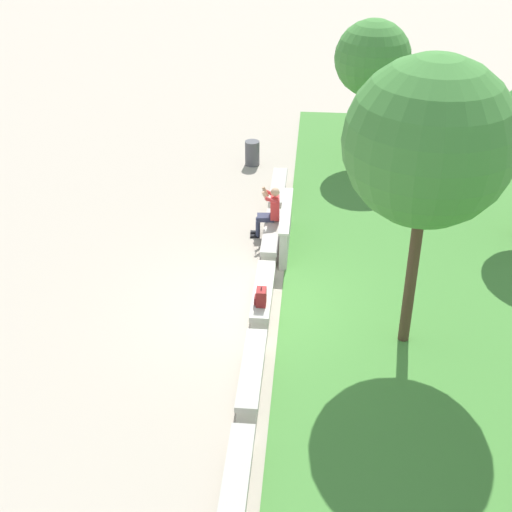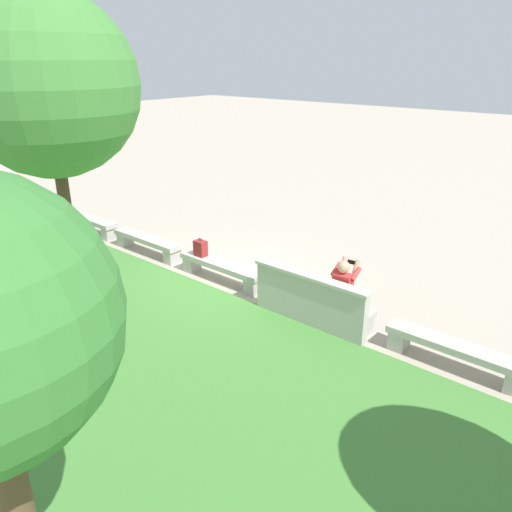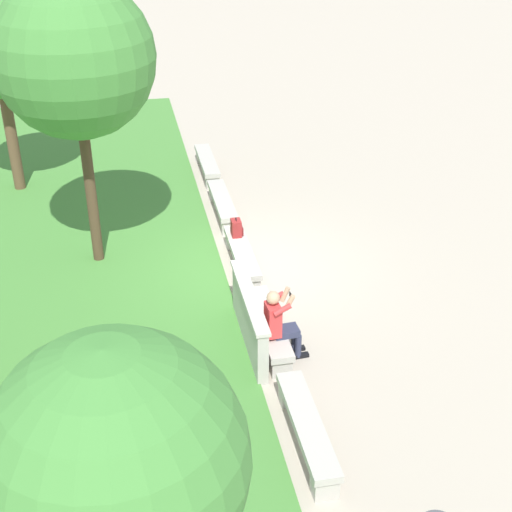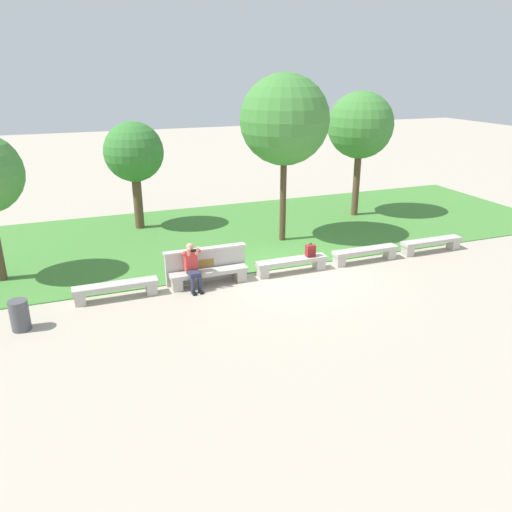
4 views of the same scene
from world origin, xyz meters
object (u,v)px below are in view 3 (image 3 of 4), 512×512
object	(u,v)px
tree_behind_wall	(116,465)
tree_far_back	(74,59)
bench_far	(222,203)
bench_main	(307,428)
bench_end	(207,163)
backpack	(237,228)
bench_mid	(242,255)
person_photographer	(280,321)
bench_near	(269,326)

from	to	relation	value
tree_behind_wall	tree_far_back	bearing A→B (deg)	2.46
bench_far	tree_behind_wall	distance (m)	11.41
bench_main	bench_end	world-z (taller)	same
tree_behind_wall	backpack	bearing A→B (deg)	-15.88
bench_mid	bench_end	distance (m)	5.17
backpack	tree_behind_wall	xyz separation A→B (m)	(-8.82, 2.51, 2.47)
bench_main	bench_mid	distance (m)	5.17
person_photographer	backpack	xyz separation A→B (m)	(3.70, 0.07, -0.11)
backpack	bench_mid	bearing A→B (deg)	179.76
person_photographer	tree_far_back	xyz separation A→B (m)	(4.04, 2.98, 3.48)
person_photographer	tree_behind_wall	bearing A→B (deg)	153.21
bench_main	tree_far_back	bearing A→B (deg)	25.30
bench_near	tree_behind_wall	world-z (taller)	tree_behind_wall
backpack	bench_main	bearing A→B (deg)	179.97
bench_main	bench_end	bearing A→B (deg)	0.00
tree_far_back	bench_end	bearing A→B (deg)	-34.59
bench_far	tree_behind_wall	world-z (taller)	tree_behind_wall
bench_mid	tree_behind_wall	size ratio (longest dim) A/B	0.52
bench_main	bench_end	size ratio (longest dim) A/B	1.00
bench_end	tree_behind_wall	distance (m)	13.88
bench_near	person_photographer	size ratio (longest dim) A/B	1.69
bench_main	bench_mid	xyz separation A→B (m)	(5.17, 0.00, 0.00)
person_photographer	tree_far_back	world-z (taller)	tree_far_back
bench_end	tree_far_back	world-z (taller)	tree_far_back
bench_main	bench_end	distance (m)	10.33
bench_far	bench_end	size ratio (longest dim) A/B	1.00
bench_near	bench_end	size ratio (longest dim) A/B	1.00
bench_mid	tree_behind_wall	xyz separation A→B (m)	(-8.19, 2.50, 2.79)
bench_end	person_photographer	xyz separation A→B (m)	(-8.24, -0.08, 0.43)
bench_mid	bench_near	bearing A→B (deg)	180.00
bench_end	tree_far_back	xyz separation A→B (m)	(-4.20, 2.90, 3.91)
backpack	tree_far_back	bearing A→B (deg)	83.28
tree_far_back	bench_mid	bearing A→B (deg)	-108.42
bench_near	person_photographer	bearing A→B (deg)	-171.08
bench_end	tree_far_back	bearing A→B (deg)	145.41
bench_main	person_photographer	xyz separation A→B (m)	(2.09, -0.08, 0.43)
bench_main	tree_behind_wall	world-z (taller)	tree_behind_wall
bench_far	bench_end	xyz separation A→B (m)	(2.58, 0.00, 0.00)
bench_end	backpack	distance (m)	4.56
backpack	person_photographer	bearing A→B (deg)	-178.84
backpack	tree_far_back	xyz separation A→B (m)	(0.34, 2.90, 3.59)
bench_near	bench_mid	world-z (taller)	same
bench_end	person_photographer	bearing A→B (deg)	-179.46
backpack	bench_end	bearing A→B (deg)	0.03
bench_far	person_photographer	world-z (taller)	person_photographer
bench_mid	person_photographer	bearing A→B (deg)	-178.56
bench_main	tree_behind_wall	xyz separation A→B (m)	(-3.02, 2.50, 2.79)
person_photographer	bench_end	bearing A→B (deg)	0.54
bench_near	bench_end	distance (m)	7.75
bench_mid	bench_end	xyz separation A→B (m)	(5.17, 0.00, 0.00)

